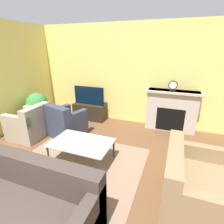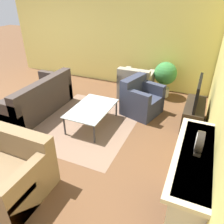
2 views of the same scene
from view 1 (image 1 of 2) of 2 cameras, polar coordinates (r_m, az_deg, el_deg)
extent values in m
cube|color=#EADB72|center=(4.99, 4.04, 11.96)|extent=(8.07, 0.06, 2.70)
cube|color=#896B56|center=(3.52, -10.63, -16.28)|extent=(2.34, 1.93, 0.00)
cube|color=#BCB2A3|center=(4.79, 18.77, 0.43)|extent=(1.25, 0.32, 1.07)
cube|color=black|center=(4.71, 18.39, -2.44)|extent=(0.69, 0.01, 0.60)
cube|color=beige|center=(4.62, 19.47, 6.23)|extent=(1.37, 0.38, 0.05)
cube|color=#2D2319|center=(5.36, -7.28, 0.18)|extent=(0.99, 0.39, 0.48)
cube|color=black|center=(5.21, -7.52, 5.36)|extent=(0.93, 0.05, 0.53)
cube|color=black|center=(5.19, -7.66, 5.28)|extent=(0.89, 0.01, 0.49)
cube|color=#3D332D|center=(2.63, -28.21, -28.45)|extent=(1.86, 0.91, 0.42)
cube|color=#3D332D|center=(2.52, -23.64, -17.32)|extent=(1.86, 0.20, 0.40)
cube|color=#8C704C|center=(2.90, 26.24, -22.52)|extent=(0.92, 1.20, 0.42)
cube|color=#8C704C|center=(2.62, 19.66, -15.13)|extent=(0.20, 1.20, 0.40)
cube|color=#8C704C|center=(2.45, 27.69, -28.72)|extent=(0.92, 0.14, 0.66)
cube|color=#8C704C|center=(3.25, 25.93, -14.70)|extent=(0.92, 0.14, 0.66)
cube|color=#9E937F|center=(4.76, -25.39, -4.89)|extent=(0.77, 0.81, 0.42)
cube|color=#9E937F|center=(4.42, -23.60, -0.72)|extent=(0.21, 0.80, 0.40)
cube|color=#9E937F|center=(4.92, -22.97, -2.15)|extent=(0.76, 0.15, 0.66)
cube|color=#9E937F|center=(4.51, -28.50, -5.11)|extent=(0.76, 0.15, 0.66)
cube|color=#33384C|center=(4.52, -14.37, -4.74)|extent=(0.93, 0.90, 0.42)
cube|color=#33384C|center=(4.22, -17.58, -0.87)|extent=(0.78, 0.40, 0.40)
cube|color=#33384C|center=(4.25, -11.85, -4.40)|extent=(0.33, 0.73, 0.66)
cube|color=#33384C|center=(4.70, -16.89, -2.39)|extent=(0.33, 0.73, 0.66)
cylinder|color=#333338|center=(3.57, -20.07, -13.10)|extent=(0.04, 0.04, 0.38)
cylinder|color=#333338|center=(3.06, -3.90, -17.91)|extent=(0.04, 0.04, 0.38)
cylinder|color=#333338|center=(3.99, -14.06, -8.55)|extent=(0.04, 0.04, 0.38)
cylinder|color=#333338|center=(3.55, 0.56, -11.82)|extent=(0.04, 0.04, 0.38)
cube|color=silver|center=(3.40, -9.96, -9.80)|extent=(1.14, 0.73, 0.02)
cylinder|color=beige|center=(5.42, -22.53, -2.54)|extent=(0.30, 0.30, 0.22)
cylinder|color=#4C3823|center=(5.35, -22.82, -0.59)|extent=(0.03, 0.03, 0.17)
sphere|color=#387F3D|center=(5.25, -23.29, 2.64)|extent=(0.58, 0.58, 0.58)
cube|color=#28231E|center=(4.64, 19.13, 6.84)|extent=(0.15, 0.07, 0.03)
cylinder|color=#28231E|center=(4.62, 19.31, 8.33)|extent=(0.22, 0.07, 0.22)
cylinder|color=white|center=(4.58, 19.29, 8.24)|extent=(0.18, 0.00, 0.18)
camera|label=2|loc=(4.80, 46.80, 20.02)|focal=35.00mm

